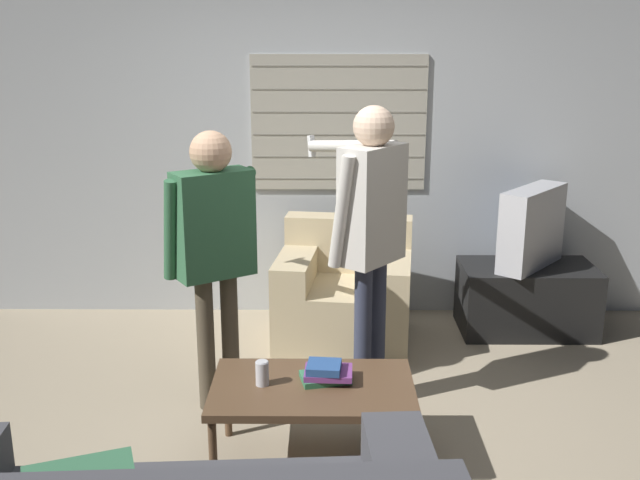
% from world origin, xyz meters
% --- Properties ---
extents(ground_plane, '(16.00, 16.00, 0.00)m').
position_xyz_m(ground_plane, '(0.00, 0.00, 0.00)').
color(ground_plane, gray).
extents(wall_back, '(5.20, 0.08, 2.55)m').
position_xyz_m(wall_back, '(0.00, 2.03, 1.28)').
color(wall_back, '#ADB2B7').
rests_on(wall_back, ground_plane).
extents(armchair_beige, '(1.00, 0.90, 0.84)m').
position_xyz_m(armchair_beige, '(0.16, 1.43, 0.34)').
color(armchair_beige, '#C6B289').
rests_on(armchair_beige, ground_plane).
extents(coffee_table, '(1.00, 0.62, 0.43)m').
position_xyz_m(coffee_table, '(-0.04, -0.16, 0.39)').
color(coffee_table, brown).
rests_on(coffee_table, ground_plane).
extents(tv_stand, '(0.95, 0.54, 0.49)m').
position_xyz_m(tv_stand, '(1.49, 1.60, 0.25)').
color(tv_stand, black).
rests_on(tv_stand, ground_plane).
extents(tv, '(0.58, 0.64, 0.57)m').
position_xyz_m(tv, '(1.49, 1.60, 0.78)').
color(tv, '#B2B2B7').
rests_on(tv, tv_stand).
extents(person_left_standing, '(0.53, 0.82, 1.61)m').
position_xyz_m(person_left_standing, '(-0.60, 0.48, 1.03)').
color(person_left_standing, '#4C4233').
rests_on(person_left_standing, ground_plane).
extents(person_right_standing, '(0.57, 0.81, 1.74)m').
position_xyz_m(person_right_standing, '(0.27, 0.50, 1.11)').
color(person_right_standing, '#33384C').
rests_on(person_right_standing, ground_plane).
extents(book_stack, '(0.27, 0.21, 0.10)m').
position_xyz_m(book_stack, '(0.03, -0.12, 0.48)').
color(book_stack, '#33754C').
rests_on(book_stack, coffee_table).
extents(soda_can, '(0.07, 0.07, 0.13)m').
position_xyz_m(soda_can, '(-0.28, -0.16, 0.50)').
color(soda_can, silver).
rests_on(soda_can, coffee_table).
extents(spare_remote, '(0.07, 0.14, 0.02)m').
position_xyz_m(spare_remote, '(0.07, -0.00, 0.45)').
color(spare_remote, black).
rests_on(spare_remote, coffee_table).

